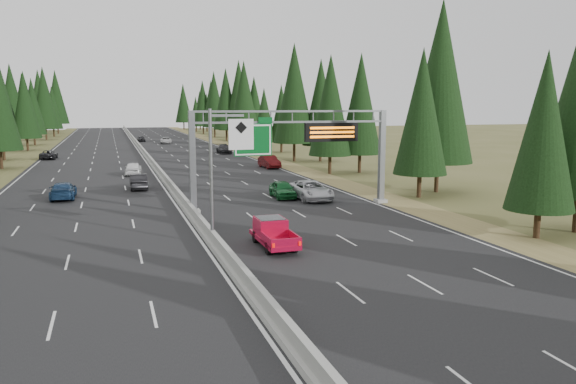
# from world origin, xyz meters

# --- Properties ---
(road) EXTENTS (32.00, 260.00, 0.08)m
(road) POSITION_xyz_m (0.00, 80.00, 0.04)
(road) COLOR black
(road) RESTS_ON ground
(shoulder_right) EXTENTS (3.60, 260.00, 0.06)m
(shoulder_right) POSITION_xyz_m (17.80, 80.00, 0.03)
(shoulder_right) COLOR olive
(shoulder_right) RESTS_ON ground
(shoulder_left) EXTENTS (3.60, 260.00, 0.06)m
(shoulder_left) POSITION_xyz_m (-17.80, 80.00, 0.03)
(shoulder_left) COLOR #4E4F25
(shoulder_left) RESTS_ON ground
(median_barrier) EXTENTS (0.70, 260.00, 0.85)m
(median_barrier) POSITION_xyz_m (0.00, 80.00, 0.41)
(median_barrier) COLOR gray
(median_barrier) RESTS_ON road
(sign_gantry) EXTENTS (16.75, 0.98, 7.80)m
(sign_gantry) POSITION_xyz_m (8.92, 34.88, 5.27)
(sign_gantry) COLOR slate
(sign_gantry) RESTS_ON road
(hov_sign_pole) EXTENTS (2.80, 0.50, 8.00)m
(hov_sign_pole) POSITION_xyz_m (0.58, 24.97, 4.72)
(hov_sign_pole) COLOR slate
(hov_sign_pole) RESTS_ON road
(tree_row_right) EXTENTS (11.50, 239.22, 18.94)m
(tree_row_right) POSITION_xyz_m (22.01, 63.68, 9.36)
(tree_row_right) COLOR black
(tree_row_right) RESTS_ON ground
(silver_minivan) EXTENTS (2.81, 5.89, 1.62)m
(silver_minivan) POSITION_xyz_m (11.11, 38.43, 0.89)
(silver_minivan) COLOR silver
(silver_minivan) RESTS_ON road
(red_pickup) EXTENTS (1.76, 4.94, 1.61)m
(red_pickup) POSITION_xyz_m (3.29, 23.58, 0.97)
(red_pickup) COLOR black
(red_pickup) RESTS_ON road
(car_ahead_green) EXTENTS (1.96, 4.47, 1.50)m
(car_ahead_green) POSITION_xyz_m (9.01, 40.00, 0.83)
(car_ahead_green) COLOR #155F29
(car_ahead_green) RESTS_ON road
(car_ahead_dkred) EXTENTS (2.00, 5.01, 1.62)m
(car_ahead_dkred) POSITION_xyz_m (14.50, 63.66, 0.89)
(car_ahead_dkred) COLOR #4F0B0D
(car_ahead_dkred) RESTS_ON road
(car_ahead_dkgrey) EXTENTS (2.24, 5.26, 1.51)m
(car_ahead_dkgrey) POSITION_xyz_m (13.27, 87.77, 0.84)
(car_ahead_dkgrey) COLOR black
(car_ahead_dkgrey) RESTS_ON road
(car_ahead_white) EXTENTS (2.78, 5.18, 1.38)m
(car_ahead_white) POSITION_xyz_m (6.19, 116.23, 0.77)
(car_ahead_white) COLOR #B5B5B5
(car_ahead_white) RESTS_ON road
(car_ahead_far) EXTENTS (1.75, 3.92, 1.31)m
(car_ahead_far) POSITION_xyz_m (1.50, 124.37, 0.73)
(car_ahead_far) COLOR black
(car_ahead_far) RESTS_ON road
(car_onc_near) EXTENTS (1.65, 4.63, 1.52)m
(car_onc_near) POSITION_xyz_m (-3.01, 49.29, 0.84)
(car_onc_near) COLOR black
(car_onc_near) RESTS_ON road
(car_onc_blue) EXTENTS (2.11, 5.12, 1.48)m
(car_onc_blue) POSITION_xyz_m (-9.65, 45.32, 0.82)
(car_onc_blue) COLOR navy
(car_onc_blue) RESTS_ON road
(car_onc_white) EXTENTS (2.24, 4.69, 1.55)m
(car_onc_white) POSITION_xyz_m (-2.98, 61.14, 0.85)
(car_onc_white) COLOR white
(car_onc_white) RESTS_ON road
(car_onc_far) EXTENTS (2.43, 4.98, 1.36)m
(car_onc_far) POSITION_xyz_m (-14.50, 85.79, 0.76)
(car_onc_far) COLOR black
(car_onc_far) RESTS_ON road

